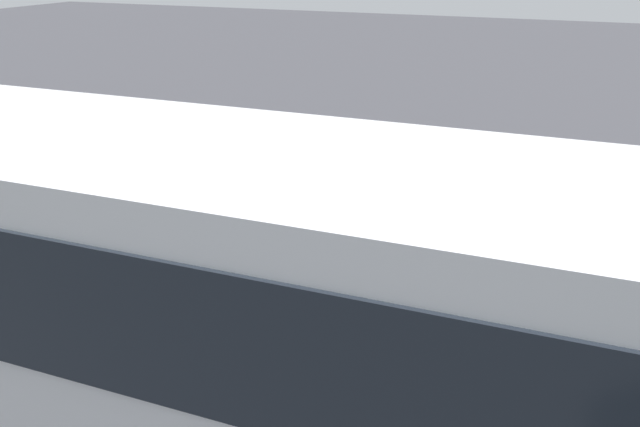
# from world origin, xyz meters

# --- Properties ---
(ground_plane) EXTENTS (80.00, 80.00, 0.00)m
(ground_plane) POSITION_xyz_m (0.00, 0.00, 0.00)
(ground_plane) COLOR #38383D
(tour_bus) EXTENTS (9.03, 2.59, 3.25)m
(tour_bus) POSITION_xyz_m (-0.66, 5.13, 1.64)
(tour_bus) COLOR silver
(tour_bus) RESTS_ON ground_plane
(spectator_far_left) EXTENTS (0.57, 0.39, 1.81)m
(spectator_far_left) POSITION_xyz_m (-3.41, 2.52, 1.08)
(spectator_far_left) COLOR black
(spectator_far_left) RESTS_ON ground_plane
(spectator_left) EXTENTS (0.57, 0.31, 1.75)m
(spectator_left) POSITION_xyz_m (-2.09, 2.73, 1.04)
(spectator_left) COLOR black
(spectator_left) RESTS_ON ground_plane
(spectator_centre) EXTENTS (0.57, 0.33, 1.68)m
(spectator_centre) POSITION_xyz_m (-0.88, 2.85, 1.00)
(spectator_centre) COLOR black
(spectator_centre) RESTS_ON ground_plane
(spectator_right) EXTENTS (0.58, 0.34, 1.73)m
(spectator_right) POSITION_xyz_m (0.24, 2.88, 1.04)
(spectator_right) COLOR black
(spectator_right) RESTS_ON ground_plane
(spectator_far_right) EXTENTS (0.57, 0.38, 1.78)m
(spectator_far_right) POSITION_xyz_m (1.35, 2.56, 1.06)
(spectator_far_right) COLOR black
(spectator_far_right) RESTS_ON ground_plane
(parked_motorcycle_silver) EXTENTS (2.05, 0.58, 0.99)m
(parked_motorcycle_silver) POSITION_xyz_m (-2.87, 3.34, 0.48)
(parked_motorcycle_silver) COLOR black
(parked_motorcycle_silver) RESTS_ON ground_plane
(stunt_motorcycle) EXTENTS (1.99, 0.86, 1.23)m
(stunt_motorcycle) POSITION_xyz_m (2.33, -1.49, 0.61)
(stunt_motorcycle) COLOR black
(stunt_motorcycle) RESTS_ON ground_plane
(traffic_cone) EXTENTS (0.34, 0.34, 0.63)m
(traffic_cone) POSITION_xyz_m (0.21, -1.75, 0.30)
(traffic_cone) COLOR orange
(traffic_cone) RESTS_ON ground_plane
(bay_line_a) EXTENTS (0.14, 4.32, 0.01)m
(bay_line_a) POSITION_xyz_m (-3.64, -0.82, 0.00)
(bay_line_a) COLOR white
(bay_line_a) RESTS_ON ground_plane
(bay_line_b) EXTENTS (0.14, 4.98, 0.01)m
(bay_line_b) POSITION_xyz_m (-0.64, -0.82, 0.00)
(bay_line_b) COLOR white
(bay_line_b) RESTS_ON ground_plane
(bay_line_c) EXTENTS (0.14, 4.82, 0.01)m
(bay_line_c) POSITION_xyz_m (2.35, -0.82, 0.00)
(bay_line_c) COLOR white
(bay_line_c) RESTS_ON ground_plane
(bay_line_d) EXTENTS (0.14, 3.96, 0.01)m
(bay_line_d) POSITION_xyz_m (5.35, -0.82, 0.00)
(bay_line_d) COLOR white
(bay_line_d) RESTS_ON ground_plane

